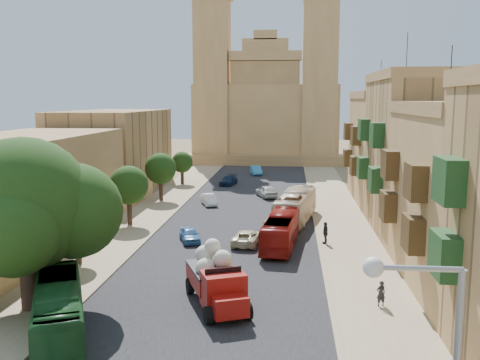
% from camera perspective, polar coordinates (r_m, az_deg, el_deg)
% --- Properties ---
extents(ground, '(260.00, 260.00, 0.00)m').
position_cam_1_polar(ground, '(25.97, -5.74, -17.55)').
color(ground, brown).
extents(road_surface, '(14.00, 140.00, 0.01)m').
position_cam_1_polar(road_surface, '(54.27, 0.40, -3.54)').
color(road_surface, black).
rests_on(road_surface, ground).
extents(sidewalk_east, '(5.00, 140.00, 0.01)m').
position_cam_1_polar(sidewalk_east, '(54.28, 10.46, -3.69)').
color(sidewalk_east, '#9E8868').
rests_on(sidewalk_east, ground).
extents(sidewalk_west, '(5.00, 140.00, 0.01)m').
position_cam_1_polar(sidewalk_west, '(55.89, -9.36, -3.30)').
color(sidewalk_west, '#9E8868').
rests_on(sidewalk_west, ground).
extents(kerb_east, '(0.25, 140.00, 0.12)m').
position_cam_1_polar(kerb_east, '(54.11, 7.82, -3.60)').
color(kerb_east, '#9E8868').
rests_on(kerb_east, ground).
extents(kerb_west, '(0.25, 140.00, 0.12)m').
position_cam_1_polar(kerb_west, '(55.30, -6.85, -3.32)').
color(kerb_west, '#9E8868').
rests_on(kerb_west, ground).
extents(townhouse_b, '(9.00, 14.00, 14.90)m').
position_cam_1_polar(townhouse_b, '(36.14, 23.57, -1.31)').
color(townhouse_b, '#A9804C').
rests_on(townhouse_b, ground).
extents(townhouse_c, '(9.00, 14.00, 17.40)m').
position_cam_1_polar(townhouse_c, '(49.37, 18.68, 2.90)').
color(townhouse_c, tan).
rests_on(townhouse_c, ground).
extents(townhouse_d, '(9.00, 14.00, 15.90)m').
position_cam_1_polar(townhouse_d, '(63.09, 15.77, 3.49)').
color(townhouse_d, '#A9804C').
rests_on(townhouse_d, ground).
extents(west_wall, '(1.00, 40.00, 1.80)m').
position_cam_1_polar(west_wall, '(47.34, -16.01, -4.58)').
color(west_wall, '#A9804C').
rests_on(west_wall, ground).
extents(west_building_low, '(10.00, 28.00, 8.40)m').
position_cam_1_polar(west_building_low, '(47.27, -23.28, -0.89)').
color(west_building_low, olive).
rests_on(west_building_low, ground).
extents(west_building_mid, '(10.00, 22.00, 10.00)m').
position_cam_1_polar(west_building_mid, '(70.88, -13.24, 3.18)').
color(west_building_mid, tan).
rests_on(west_building_mid, ground).
extents(church, '(28.00, 22.50, 36.30)m').
position_cam_1_polar(church, '(101.58, 2.85, 7.52)').
color(church, '#A9804C').
rests_on(church, ground).
extents(ficus_tree, '(9.50, 8.74, 9.50)m').
position_cam_1_polar(ficus_tree, '(30.88, -21.83, -2.88)').
color(ficus_tree, '#332219').
rests_on(ficus_tree, ground).
extents(street_tree_a, '(2.87, 2.87, 4.42)m').
position_cam_1_polar(street_tree_a, '(38.75, -16.99, -4.41)').
color(street_tree_a, '#332219').
rests_on(street_tree_a, ground).
extents(street_tree_b, '(3.56, 3.56, 5.47)m').
position_cam_1_polar(street_tree_b, '(49.70, -11.78, -0.56)').
color(street_tree_b, '#332219').
rests_on(street_tree_b, ground).
extents(street_tree_c, '(3.55, 3.55, 5.45)m').
position_cam_1_polar(street_tree_c, '(61.14, -8.47, 1.21)').
color(street_tree_c, '#332219').
rests_on(street_tree_c, ground).
extents(street_tree_d, '(2.88, 2.88, 4.43)m').
position_cam_1_polar(street_tree_d, '(72.84, -6.20, 1.88)').
color(street_tree_d, '#332219').
rests_on(street_tree_d, ground).
extents(red_truck, '(4.43, 6.53, 3.62)m').
position_cam_1_polar(red_truck, '(30.18, -2.50, -10.43)').
color(red_truck, maroon).
rests_on(red_truck, ground).
extents(olive_pickup, '(2.77, 4.96, 1.94)m').
position_cam_1_polar(olive_pickup, '(44.11, 4.45, -5.16)').
color(olive_pickup, '#40521E').
rests_on(olive_pickup, ground).
extents(bus_green_north, '(5.76, 9.48, 2.61)m').
position_cam_1_polar(bus_green_north, '(28.21, -18.77, -12.90)').
color(bus_green_north, '#1C5323').
rests_on(bus_green_north, ground).
extents(bus_red_east, '(3.06, 9.36, 2.56)m').
position_cam_1_polar(bus_red_east, '(42.06, 4.41, -5.38)').
color(bus_red_east, '#9C150F').
rests_on(bus_red_east, ground).
extents(bus_cream_east, '(4.26, 10.76, 2.92)m').
position_cam_1_polar(bus_cream_east, '(50.57, 5.94, -2.80)').
color(bus_cream_east, beige).
rests_on(bus_cream_east, ground).
extents(car_blue_a, '(2.49, 3.75, 1.19)m').
position_cam_1_polar(car_blue_a, '(43.60, -5.39, -5.82)').
color(car_blue_a, teal).
rests_on(car_blue_a, ground).
extents(car_white_a, '(2.49, 3.86, 1.20)m').
position_cam_1_polar(car_white_a, '(58.38, -3.33, -2.09)').
color(car_white_a, white).
rests_on(car_white_a, ground).
extents(car_cream, '(2.35, 4.41, 1.18)m').
position_cam_1_polar(car_cream, '(42.62, 0.73, -6.13)').
color(car_cream, beige).
rests_on(car_cream, ground).
extents(car_dkblue, '(2.34, 4.41, 1.22)m').
position_cam_1_polar(car_dkblue, '(72.02, -1.23, -0.03)').
color(car_dkblue, '#0E2343').
rests_on(car_dkblue, ground).
extents(car_white_b, '(3.10, 4.57, 1.45)m').
position_cam_1_polar(car_white_b, '(62.85, 2.85, -1.21)').
color(car_white_b, beige).
rests_on(car_white_b, ground).
extents(car_blue_b, '(2.25, 4.26, 1.33)m').
position_cam_1_polar(car_blue_b, '(81.67, 1.73, 1.03)').
color(car_blue_b, '#3796C8').
rests_on(car_blue_b, ground).
extents(pedestrian_a, '(0.62, 0.50, 1.47)m').
position_cam_1_polar(pedestrian_a, '(31.35, 14.80, -11.64)').
color(pedestrian_a, black).
rests_on(pedestrian_a, ground).
extents(pedestrian_c, '(0.66, 1.11, 1.78)m').
position_cam_1_polar(pedestrian_c, '(43.32, 9.08, -5.58)').
color(pedestrian_c, '#2C2C30').
rests_on(pedestrian_c, ground).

